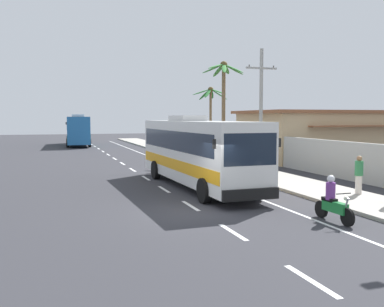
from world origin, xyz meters
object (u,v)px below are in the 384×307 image
pedestrian_midwalk (359,174)px  utility_pole_mid (261,106)px  coach_bus_far_lane (78,129)px  motorcycle_beside_bus (333,203)px  roadside_building (331,135)px  coach_bus_foreground (196,150)px  palm_nearest (211,103)px  palm_second (224,89)px

pedestrian_midwalk → utility_pole_mid: (0.82, 10.97, 3.21)m
coach_bus_far_lane → utility_pole_mid: size_ratio=1.46×
motorcycle_beside_bus → utility_pole_mid: utility_pole_mid is taller
coach_bus_far_lane → utility_pole_mid: (10.22, -29.56, 2.23)m
utility_pole_mid → coach_bus_far_lane: bearing=109.1°
motorcycle_beside_bus → roadside_building: (13.54, 18.93, 1.41)m
coach_bus_foreground → palm_nearest: palm_nearest is taller
motorcycle_beside_bus → palm_nearest: bearing=77.3°
utility_pole_mid → palm_second: size_ratio=1.04×
coach_bus_far_lane → utility_pole_mid: bearing=-70.9°
coach_bus_foreground → utility_pole_mid: 9.29m
coach_bus_foreground → pedestrian_midwalk: size_ratio=6.97×
utility_pole_mid → pedestrian_midwalk: bearing=-94.3°
pedestrian_midwalk → utility_pole_mid: bearing=-36.9°
coach_bus_foreground → utility_pole_mid: utility_pole_mid is taller
coach_bus_foreground → coach_bus_far_lane: size_ratio=1.00×
coach_bus_far_lane → pedestrian_midwalk: coach_bus_far_lane is taller
coach_bus_foreground → roadside_building: (15.53, 10.51, 0.17)m
coach_bus_foreground → motorcycle_beside_bus: coach_bus_foreground is taller
motorcycle_beside_bus → roadside_building: 23.32m
utility_pole_mid → roadside_building: bearing=26.8°
coach_bus_foreground → motorcycle_beside_bus: size_ratio=6.00×
roadside_building → pedestrian_midwalk: bearing=-122.1°
coach_bus_far_lane → roadside_building: bearing=-52.7°
palm_nearest → palm_second: palm_second is taller
utility_pole_mid → coach_bus_foreground: bearing=-137.8°
coach_bus_far_lane → motorcycle_beside_bus: bearing=-82.8°
coach_bus_far_lane → palm_second: palm_second is taller
roadside_building → utility_pole_mid: bearing=-153.2°
coach_bus_far_lane → roadside_building: roadside_building is taller
motorcycle_beside_bus → utility_pole_mid: 15.60m
utility_pole_mid → palm_second: bearing=99.4°
coach_bus_foreground → palm_nearest: size_ratio=1.79×
coach_bus_foreground → motorcycle_beside_bus: (1.98, -8.41, -1.23)m
palm_second → motorcycle_beside_bus: bearing=-101.4°
motorcycle_beside_bus → coach_bus_foreground: bearing=103.3°
pedestrian_midwalk → utility_pole_mid: utility_pole_mid is taller
coach_bus_foreground → utility_pole_mid: size_ratio=1.46×
coach_bus_far_lane → palm_nearest: palm_nearest is taller
palm_second → roadside_building: 10.31m
palm_nearest → roadside_building: (6.95, -10.31, -2.94)m
pedestrian_midwalk → palm_nearest: size_ratio=0.26×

